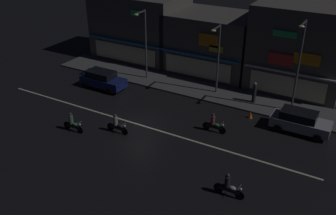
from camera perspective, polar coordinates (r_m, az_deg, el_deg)
ground_plane at (r=29.58m, az=-4.27°, el=-2.63°), size 140.00×140.00×0.00m
lane_divider_stripe at (r=29.57m, az=-4.27°, el=-2.62°), size 27.31×0.16×0.01m
sidewalk_far at (r=35.81m, az=3.00°, el=3.16°), size 28.75×3.82×0.14m
storefront_left_block at (r=37.66m, az=19.69°, el=9.06°), size 8.15×9.09×7.81m
storefront_center_block at (r=42.94m, az=-4.16°, el=12.17°), size 9.63×6.56×7.02m
storefront_right_block at (r=39.11m, az=6.59°, el=9.67°), size 8.63×6.55×5.91m
streetlamp_west at (r=36.13m, az=-3.59°, el=10.24°), size 0.44×1.64×6.70m
streetlamp_mid at (r=33.22m, az=7.44°, el=8.04°), size 0.44×1.64×6.22m
streetlamp_east at (r=31.05m, az=19.09°, el=6.70°), size 0.44×1.64×7.55m
pedestrian_on_sidewalk at (r=33.14m, az=12.86°, el=2.15°), size 0.33×0.33×1.84m
parked_car_near_kerb at (r=35.84m, az=-9.79°, el=4.20°), size 4.30×1.98×1.67m
parked_car_trailing at (r=29.89m, az=19.26°, el=-1.98°), size 4.30×1.98×1.67m
motorcycle_lead at (r=22.64m, az=9.10°, el=-11.67°), size 1.90×0.60×1.52m
motorcycle_following at (r=29.32m, az=-14.18°, el=-2.34°), size 1.90×0.60×1.52m
motorcycle_opposite_lane at (r=28.49m, az=-7.72°, el=-2.61°), size 1.90×0.60×1.52m
motorcycle_trailing_far at (r=28.55m, az=6.91°, el=-2.48°), size 1.90×0.60×1.52m
traffic_cone at (r=31.08m, az=12.29°, el=-1.07°), size 0.36×0.36×0.55m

